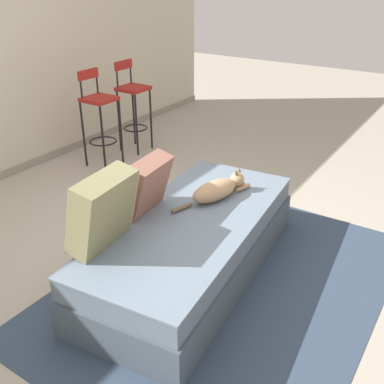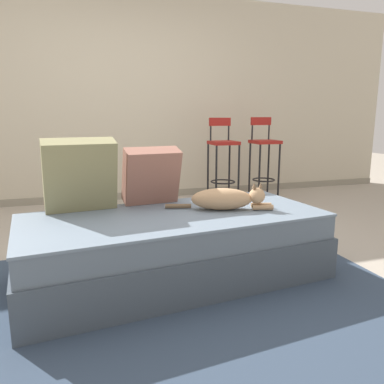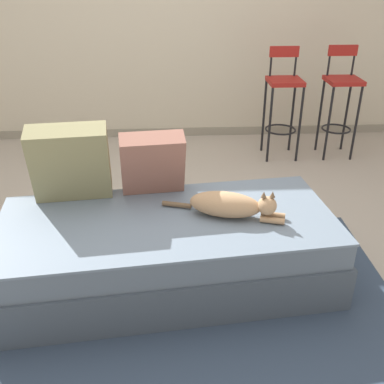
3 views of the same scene
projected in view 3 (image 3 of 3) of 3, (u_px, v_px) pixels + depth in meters
ground_plane at (169, 244)px, 3.18m from camera, size 16.00×16.00×0.00m
wall_back_panel at (164, 14)px, 4.57m from camera, size 8.00×0.10×2.60m
wall_baseboard_trim at (167, 132)px, 5.11m from camera, size 8.00×0.02×0.09m
area_rug at (170, 313)px, 2.56m from camera, size 2.69×1.98×0.01m
couch at (168, 250)px, 2.72m from camera, size 2.08×1.09×0.45m
throw_pillow_corner at (70, 163)px, 2.73m from camera, size 0.49×0.32×0.49m
throw_pillow_middle at (153, 163)px, 2.82m from camera, size 0.42×0.29×0.42m
cat at (230, 205)px, 2.61m from camera, size 0.72×0.29×0.19m
bar_stool_near_window at (283, 96)px, 4.34m from camera, size 0.32×0.32×1.06m
bar_stool_by_doorway at (341, 94)px, 4.37m from camera, size 0.32×0.32×1.07m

